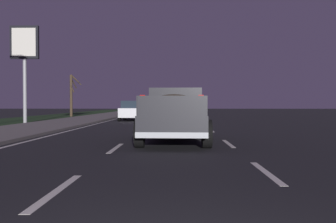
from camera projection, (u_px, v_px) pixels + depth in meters
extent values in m
plane|color=black|center=(176.00, 120.00, 29.61)|extent=(144.00, 144.00, 0.00)
cube|color=slate|center=(82.00, 120.00, 29.77)|extent=(108.00, 4.00, 0.12)
cube|color=#1E3819|center=(20.00, 120.00, 29.88)|extent=(108.00, 6.00, 0.01)
cube|color=silver|center=(266.00, 172.00, 7.12)|extent=(2.40, 0.14, 0.01)
cube|color=silver|center=(228.00, 143.00, 12.31)|extent=(2.40, 0.14, 0.01)
cube|color=silver|center=(211.00, 130.00, 18.42)|extent=(2.40, 0.14, 0.01)
cube|color=silver|center=(202.00, 124.00, 24.67)|extent=(2.40, 0.14, 0.01)
cube|color=silver|center=(198.00, 120.00, 30.16)|extent=(2.40, 0.14, 0.01)
cube|color=silver|center=(195.00, 118.00, 35.19)|extent=(2.40, 0.14, 0.01)
cube|color=silver|center=(192.00, 116.00, 41.06)|extent=(2.40, 0.14, 0.01)
cube|color=silver|center=(190.00, 114.00, 47.58)|extent=(2.40, 0.14, 0.01)
cube|color=silver|center=(188.00, 113.00, 53.94)|extent=(2.40, 0.14, 0.01)
cube|color=silver|center=(187.00, 112.00, 59.94)|extent=(2.40, 0.14, 0.01)
cube|color=silver|center=(186.00, 111.00, 66.00)|extent=(2.40, 0.14, 0.01)
cube|color=silver|center=(185.00, 111.00, 72.68)|extent=(2.40, 0.14, 0.01)
cube|color=silver|center=(184.00, 110.00, 78.83)|extent=(2.40, 0.14, 0.01)
cube|color=silver|center=(57.00, 191.00, 5.61)|extent=(2.40, 0.14, 0.01)
cube|color=silver|center=(116.00, 148.00, 11.05)|extent=(2.40, 0.14, 0.01)
cube|color=silver|center=(137.00, 132.00, 17.13)|extent=(2.40, 0.14, 0.01)
cube|color=silver|center=(146.00, 126.00, 22.22)|extent=(2.40, 0.14, 0.01)
cube|color=silver|center=(152.00, 122.00, 27.55)|extent=(2.40, 0.14, 0.01)
cube|color=silver|center=(157.00, 118.00, 33.79)|extent=(2.40, 0.14, 0.01)
cube|color=silver|center=(159.00, 116.00, 39.31)|extent=(2.40, 0.14, 0.01)
cube|color=silver|center=(162.00, 115.00, 45.40)|extent=(2.40, 0.14, 0.01)
cube|color=silver|center=(163.00, 113.00, 51.73)|extent=(2.40, 0.14, 0.01)
cube|color=silver|center=(165.00, 112.00, 57.69)|extent=(2.40, 0.14, 0.01)
cube|color=silver|center=(166.00, 112.00, 63.30)|extent=(2.40, 0.14, 0.01)
cube|color=silver|center=(167.00, 111.00, 68.84)|extent=(2.40, 0.14, 0.01)
cube|color=silver|center=(167.00, 110.00, 74.17)|extent=(2.40, 0.14, 0.01)
cube|color=silver|center=(168.00, 110.00, 81.02)|extent=(2.40, 0.14, 0.01)
cube|color=silver|center=(111.00, 120.00, 29.72)|extent=(108.00, 0.14, 0.01)
cube|color=#232328|center=(175.00, 122.00, 12.89)|extent=(5.46, 2.18, 0.60)
cube|color=#232328|center=(176.00, 101.00, 14.06)|extent=(2.22, 1.91, 0.90)
cube|color=#1E2833|center=(175.00, 99.00, 13.01)|extent=(0.09, 1.44, 0.50)
cube|color=#232328|center=(144.00, 106.00, 11.85)|extent=(3.02, 0.18, 0.56)
cube|color=#232328|center=(204.00, 106.00, 11.75)|extent=(3.02, 0.18, 0.56)
cube|color=#232328|center=(172.00, 106.00, 10.22)|extent=(0.14, 1.88, 0.56)
cube|color=silver|center=(172.00, 135.00, 10.24)|extent=(0.19, 2.00, 0.16)
cube|color=red|center=(143.00, 99.00, 10.27)|extent=(0.06, 0.14, 0.20)
cube|color=red|center=(201.00, 99.00, 10.18)|extent=(0.06, 0.14, 0.20)
ellipsoid|color=#4C422D|center=(174.00, 104.00, 11.80)|extent=(2.64, 1.61, 0.64)
sphere|color=silver|center=(164.00, 109.00, 12.32)|extent=(0.40, 0.40, 0.40)
sphere|color=beige|center=(183.00, 110.00, 11.19)|extent=(0.34, 0.34, 0.34)
cylinder|color=black|center=(151.00, 126.00, 14.73)|extent=(0.84, 0.28, 0.84)
cylinder|color=black|center=(202.00, 127.00, 14.62)|extent=(0.84, 0.28, 0.84)
cylinder|color=black|center=(139.00, 134.00, 11.17)|extent=(0.84, 0.28, 0.84)
cylinder|color=black|center=(207.00, 134.00, 11.06)|extent=(0.84, 0.28, 0.84)
cube|color=black|center=(142.00, 110.00, 38.53)|extent=(4.43, 1.87, 0.70)
cube|color=#1E2833|center=(142.00, 104.00, 38.27)|extent=(2.49, 1.62, 0.56)
cylinder|color=black|center=(135.00, 113.00, 40.04)|extent=(0.68, 0.22, 0.68)
cylinder|color=black|center=(151.00, 113.00, 40.03)|extent=(0.68, 0.22, 0.68)
cylinder|color=black|center=(132.00, 114.00, 37.05)|extent=(0.68, 0.22, 0.68)
cylinder|color=black|center=(150.00, 114.00, 37.04)|extent=(0.68, 0.22, 0.68)
cube|color=red|center=(140.00, 110.00, 36.38)|extent=(0.10, 1.51, 0.10)
cube|color=silver|center=(133.00, 112.00, 29.66)|extent=(4.40, 1.80, 0.70)
cube|color=#1E2833|center=(133.00, 104.00, 29.40)|extent=(2.46, 1.59, 0.56)
cylinder|color=black|center=(125.00, 115.00, 31.18)|extent=(0.68, 0.22, 0.68)
cylinder|color=black|center=(146.00, 115.00, 31.14)|extent=(0.68, 0.22, 0.68)
cylinder|color=black|center=(119.00, 117.00, 28.19)|extent=(0.68, 0.22, 0.68)
cylinder|color=black|center=(143.00, 117.00, 28.15)|extent=(0.68, 0.22, 0.68)
cube|color=red|center=(130.00, 112.00, 27.51)|extent=(0.08, 1.51, 0.10)
cylinder|color=#99999E|center=(25.00, 75.00, 25.04)|extent=(0.24, 0.24, 6.51)
cube|color=black|center=(25.00, 42.00, 24.99)|extent=(0.24, 1.90, 2.20)
cube|color=silver|center=(24.00, 42.00, 24.86)|extent=(0.04, 1.60, 1.87)
cylinder|color=#423323|center=(71.00, 96.00, 38.70)|extent=(0.28, 0.28, 4.29)
cylinder|color=#423323|center=(75.00, 79.00, 38.77)|extent=(0.28, 0.84, 0.90)
cylinder|color=#423323|center=(72.00, 88.00, 38.23)|extent=(0.95, 0.65, 0.87)
cylinder|color=#423323|center=(74.00, 83.00, 39.18)|extent=(1.09, 0.39, 1.10)
cylinder|color=#423323|center=(76.00, 80.00, 38.98)|extent=(0.64, 1.00, 1.05)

